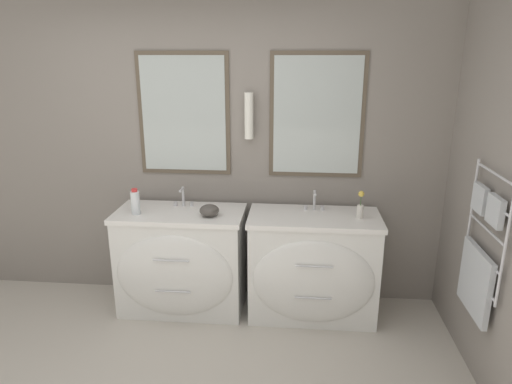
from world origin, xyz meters
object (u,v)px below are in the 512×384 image
vanity_left (181,261)px  toiletry_bottle (135,202)px  flower_vase (360,207)px  vanity_right (313,267)px  amenity_bowl (209,210)px

vanity_left → toiletry_bottle: bearing=-170.9°
flower_vase → vanity_right: bearing=-177.7°
toiletry_bottle → flower_vase: (1.79, 0.07, -0.01)m
toiletry_bottle → flower_vase: size_ratio=0.96×
vanity_left → vanity_right: bearing=0.0°
vanity_left → amenity_bowl: bearing=-10.4°
vanity_left → toiletry_bottle: toiletry_bottle is taller
toiletry_bottle → flower_vase: 1.79m
vanity_right → flower_vase: 0.64m
toiletry_bottle → flower_vase: bearing=2.2°
vanity_left → toiletry_bottle: (-0.33, -0.05, 0.54)m
flower_vase → amenity_bowl: bearing=-177.0°
vanity_right → flower_vase: size_ratio=4.78×
toiletry_bottle → amenity_bowl: (0.60, 0.00, -0.05)m
vanity_left → vanity_right: size_ratio=1.00×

